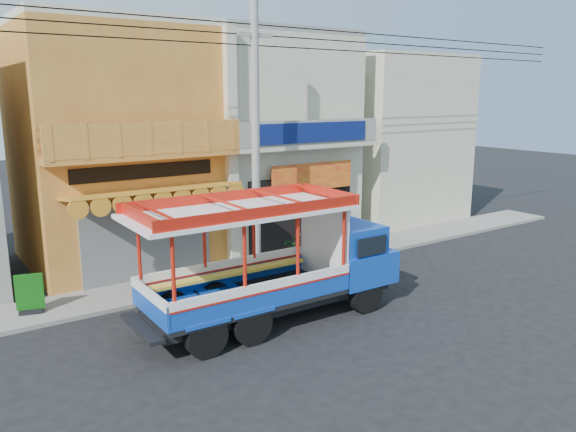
% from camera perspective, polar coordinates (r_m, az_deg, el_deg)
% --- Properties ---
extents(ground, '(90.00, 90.00, 0.00)m').
position_cam_1_polar(ground, '(16.50, 5.94, -8.65)').
color(ground, black).
rests_on(ground, ground).
extents(sidewalk, '(30.00, 2.00, 0.12)m').
position_cam_1_polar(sidewalk, '(19.52, -1.71, -5.06)').
color(sidewalk, slate).
rests_on(sidewalk, ground).
extents(shophouse_left, '(6.00, 7.50, 8.24)m').
position_cam_1_polar(shophouse_left, '(20.62, -17.39, 6.81)').
color(shophouse_left, '#B26C27').
rests_on(shophouse_left, ground).
extents(shophouse_right, '(6.00, 6.75, 8.24)m').
position_cam_1_polar(shophouse_right, '(23.12, -2.95, 7.88)').
color(shophouse_right, beige).
rests_on(shophouse_right, ground).
extents(party_pilaster, '(0.35, 0.30, 8.00)m').
position_cam_1_polar(party_pilaster, '(18.94, -5.75, 6.54)').
color(party_pilaster, beige).
rests_on(party_pilaster, ground).
extents(filler_building_right, '(6.00, 6.00, 7.60)m').
position_cam_1_polar(filler_building_right, '(27.48, 9.66, 7.78)').
color(filler_building_right, beige).
rests_on(filler_building_right, ground).
extents(utility_pole, '(28.00, 0.26, 9.00)m').
position_cam_1_polar(utility_pole, '(17.60, -2.92, 9.52)').
color(utility_pole, gray).
rests_on(utility_pole, ground).
extents(songthaew_truck, '(7.24, 2.49, 3.37)m').
position_cam_1_polar(songthaew_truck, '(14.86, 0.03, -4.33)').
color(songthaew_truck, black).
rests_on(songthaew_truck, ground).
extents(green_sign, '(0.70, 0.48, 1.09)m').
position_cam_1_polar(green_sign, '(16.64, -24.73, -7.46)').
color(green_sign, black).
rests_on(green_sign, sidewalk).
extents(potted_plant_a, '(0.99, 1.01, 0.85)m').
position_cam_1_polar(potted_plant_a, '(20.11, 0.49, -3.08)').
color(potted_plant_a, '#16501D').
rests_on(potted_plant_a, sidewalk).
extents(potted_plant_b, '(0.67, 0.65, 0.94)m').
position_cam_1_polar(potted_plant_b, '(22.27, 7.47, -1.55)').
color(potted_plant_b, '#16501D').
rests_on(potted_plant_b, sidewalk).
extents(potted_plant_c, '(0.66, 0.66, 0.90)m').
position_cam_1_polar(potted_plant_c, '(21.13, 4.85, -2.30)').
color(potted_plant_c, '#16501D').
rests_on(potted_plant_c, sidewalk).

